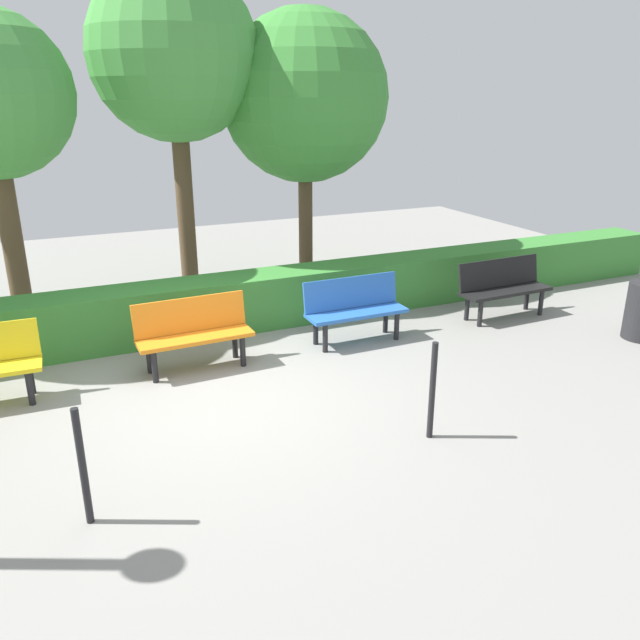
{
  "coord_description": "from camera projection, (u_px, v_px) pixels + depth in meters",
  "views": [
    {
      "loc": [
        1.6,
        6.28,
        3.18
      ],
      "look_at": [
        -1.41,
        -0.38,
        0.55
      ],
      "focal_mm": 35.35,
      "sensor_mm": 36.0,
      "label": 1
    }
  ],
  "objects": [
    {
      "name": "bench_blue",
      "position": [
        354.0,
        307.0,
        8.47
      ],
      "size": [
        1.38,
        0.46,
        0.86
      ],
      "rotation": [
        0.0,
        0.0,
        0.0
      ],
      "color": "blue",
      "rests_on": "ground_plane"
    },
    {
      "name": "railing_post_far",
      "position": [
        83.0,
        467.0,
        4.8
      ],
      "size": [
        0.06,
        0.06,
        1.0
      ],
      "primitive_type": "cylinder",
      "color": "black",
      "rests_on": "ground_plane"
    },
    {
      "name": "railing_post_mid",
      "position": [
        432.0,
        391.0,
        6.03
      ],
      "size": [
        0.06,
        0.06,
        1.0
      ],
      "primitive_type": "cylinder",
      "color": "black",
      "rests_on": "ground_plane"
    },
    {
      "name": "tree_near",
      "position": [
        305.0,
        98.0,
        10.16
      ],
      "size": [
        2.71,
        2.71,
        4.49
      ],
      "color": "brown",
      "rests_on": "ground_plane"
    },
    {
      "name": "bench_orange",
      "position": [
        193.0,
        331.0,
        7.62
      ],
      "size": [
        1.39,
        0.49,
        0.86
      ],
      "rotation": [
        0.0,
        0.0,
        0.03
      ],
      "color": "orange",
      "rests_on": "ground_plane"
    },
    {
      "name": "hedge_row",
      "position": [
        252.0,
        301.0,
        9.04
      ],
      "size": [
        14.95,
        0.67,
        0.76
      ],
      "primitive_type": "cube",
      "color": "#387F33",
      "rests_on": "ground_plane"
    },
    {
      "name": "bench_black",
      "position": [
        503.0,
        286.0,
        9.4
      ],
      "size": [
        1.47,
        0.49,
        0.86
      ],
      "rotation": [
        0.0,
        0.0,
        0.02
      ],
      "color": "black",
      "rests_on": "ground_plane"
    },
    {
      "name": "tree_mid",
      "position": [
        174.0,
        56.0,
        9.37
      ],
      "size": [
        2.57,
        2.57,
        5.02
      ],
      "color": "brown",
      "rests_on": "ground_plane"
    },
    {
      "name": "ground_plane",
      "position": [
        220.0,
        394.0,
        7.08
      ],
      "size": [
        18.95,
        18.95,
        0.0
      ],
      "primitive_type": "plane",
      "color": "gray"
    }
  ]
}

